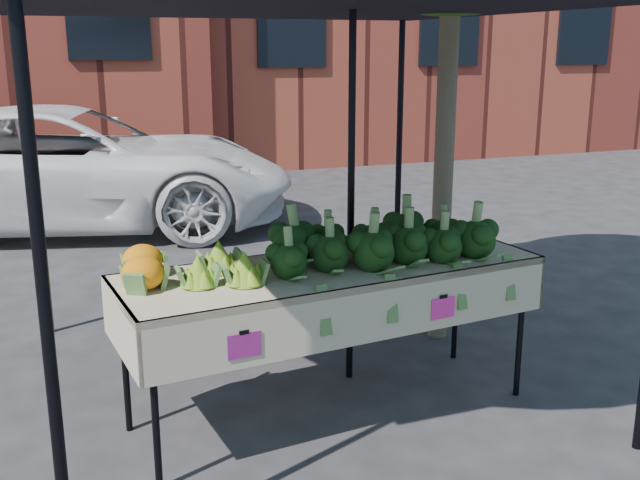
{
  "coord_description": "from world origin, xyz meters",
  "views": [
    {
      "loc": [
        -1.64,
        -3.68,
        2.09
      ],
      "look_at": [
        -0.14,
        0.23,
        1.0
      ],
      "focal_mm": 41.71,
      "sensor_mm": 36.0,
      "label": 1
    }
  ],
  "objects": [
    {
      "name": "ground",
      "position": [
        0.0,
        0.0,
        0.0
      ],
      "size": [
        90.0,
        90.0,
        0.0
      ],
      "primitive_type": "plane",
      "color": "#272729"
    },
    {
      "name": "broccoli_heap",
      "position": [
        0.13,
        0.05,
        1.05
      ],
      "size": [
        1.4,
        0.6,
        0.29
      ],
      "primitive_type": "ellipsoid",
      "color": "black",
      "rests_on": "table"
    },
    {
      "name": "street_tree",
      "position": [
        1.03,
        0.87,
        2.01
      ],
      "size": [
        2.04,
        2.04,
        4.01
      ],
      "primitive_type": null,
      "color": "#1E4C14",
      "rests_on": "ground"
    },
    {
      "name": "table",
      "position": [
        -0.14,
        0.03,
        0.45
      ],
      "size": [
        2.47,
        1.04,
        0.9
      ],
      "color": "#C3B495",
      "rests_on": "ground"
    },
    {
      "name": "romanesco_cluster",
      "position": [
        -0.81,
        0.01,
        1.01
      ],
      "size": [
        0.45,
        0.49,
        0.22
      ],
      "primitive_type": "ellipsoid",
      "color": "#84B22A",
      "rests_on": "table"
    },
    {
      "name": "cauliflower_pair",
      "position": [
        -1.18,
        0.09,
        1.0
      ],
      "size": [
        0.25,
        0.45,
        0.2
      ],
      "primitive_type": "ellipsoid",
      "color": "orange",
      "rests_on": "table"
    },
    {
      "name": "vehicle",
      "position": [
        -1.29,
        5.44,
        2.59
      ],
      "size": [
        1.99,
        2.67,
        5.17
      ],
      "primitive_type": "imported",
      "rotation": [
        0.0,
        0.0,
        1.31
      ],
      "color": "white",
      "rests_on": "ground"
    },
    {
      "name": "canopy",
      "position": [
        -0.21,
        0.51,
        1.37
      ],
      "size": [
        3.16,
        3.16,
        2.74
      ],
      "primitive_type": null,
      "color": "black",
      "rests_on": "ground"
    }
  ]
}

